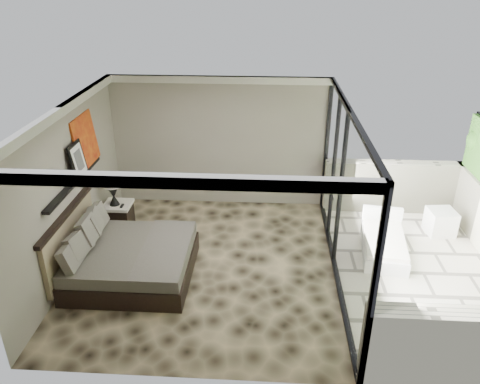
# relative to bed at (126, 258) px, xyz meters

# --- Properties ---
(floor) EXTENTS (5.00, 5.00, 0.00)m
(floor) POSITION_rel_bed_xyz_m (1.30, 0.35, -0.33)
(floor) COLOR black
(floor) RESTS_ON ground
(ceiling) EXTENTS (4.50, 5.00, 0.02)m
(ceiling) POSITION_rel_bed_xyz_m (1.30, 0.35, 2.46)
(ceiling) COLOR silver
(ceiling) RESTS_ON back_wall
(back_wall) EXTENTS (4.50, 0.02, 2.80)m
(back_wall) POSITION_rel_bed_xyz_m (1.30, 2.84, 1.07)
(back_wall) COLOR gray
(back_wall) RESTS_ON floor
(left_wall) EXTENTS (0.02, 5.00, 2.80)m
(left_wall) POSITION_rel_bed_xyz_m (-0.94, 0.35, 1.07)
(left_wall) COLOR gray
(left_wall) RESTS_ON floor
(glass_wall) EXTENTS (0.08, 5.00, 2.80)m
(glass_wall) POSITION_rel_bed_xyz_m (3.55, 0.35, 1.07)
(glass_wall) COLOR white
(glass_wall) RESTS_ON floor
(terrace_slab) EXTENTS (3.00, 5.00, 0.12)m
(terrace_slab) POSITION_rel_bed_xyz_m (5.05, 0.35, -0.39)
(terrace_slab) COLOR beige
(terrace_slab) RESTS_ON ground
(picture_ledge) EXTENTS (0.12, 2.20, 0.05)m
(picture_ledge) POSITION_rel_bed_xyz_m (-0.88, 0.45, 1.17)
(picture_ledge) COLOR black
(picture_ledge) RESTS_ON left_wall
(bed) EXTENTS (2.03, 1.97, 1.12)m
(bed) POSITION_rel_bed_xyz_m (0.00, 0.00, 0.00)
(bed) COLOR black
(bed) RESTS_ON floor
(nightstand) EXTENTS (0.57, 0.57, 0.54)m
(nightstand) POSITION_rel_bed_xyz_m (-0.61, 1.61, -0.06)
(nightstand) COLOR black
(nightstand) RESTS_ON floor
(table_lamp) EXTENTS (0.35, 0.35, 0.63)m
(table_lamp) POSITION_rel_bed_xyz_m (-0.65, 1.57, 0.59)
(table_lamp) COLOR black
(table_lamp) RESTS_ON nightstand
(abstract_canvas) EXTENTS (0.13, 0.90, 0.90)m
(abstract_canvas) POSITION_rel_bed_xyz_m (-0.89, 1.19, 1.64)
(abstract_canvas) COLOR #9D370D
(abstract_canvas) RESTS_ON picture_ledge
(framed_print) EXTENTS (0.11, 0.50, 0.60)m
(framed_print) POSITION_rel_bed_xyz_m (-0.84, 0.64, 1.49)
(framed_print) COLOR black
(framed_print) RESTS_ON picture_ledge
(ottoman) EXTENTS (0.54, 0.54, 0.49)m
(ottoman) POSITION_rel_bed_xyz_m (5.74, 1.75, -0.09)
(ottoman) COLOR silver
(ottoman) RESTS_ON terrace_slab
(lounger) EXTENTS (0.92, 1.57, 0.58)m
(lounger) POSITION_rel_bed_xyz_m (4.49, 1.01, -0.15)
(lounger) COLOR silver
(lounger) RESTS_ON terrace_slab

